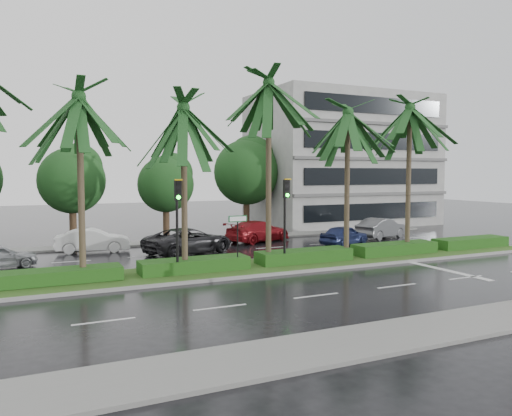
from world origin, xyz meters
name	(u,v)px	position (x,y,z in m)	size (l,w,h in m)	color
ground	(261,273)	(0.00, 0.00, 0.00)	(120.00, 120.00, 0.00)	black
near_sidewalk	(410,333)	(0.00, -10.20, 0.06)	(40.00, 2.40, 0.12)	slate
far_sidewalk	(187,241)	(0.00, 12.00, 0.06)	(40.00, 2.00, 0.12)	slate
median	(252,267)	(0.00, 1.00, 0.08)	(36.00, 4.00, 0.15)	gray
hedge	(252,260)	(0.00, 1.00, 0.45)	(35.20, 1.40, 0.60)	#193F12
lane_markings	(320,269)	(3.04, -0.43, 0.01)	(34.00, 13.06, 0.01)	silver
palm_row	(228,109)	(-1.25, 1.02, 7.82)	(26.30, 4.20, 9.99)	#483D29
signal_median_left	(178,213)	(-4.00, 0.30, 3.00)	(0.34, 0.42, 4.36)	black
signal_median_right	(286,209)	(1.50, 0.30, 3.00)	(0.34, 0.42, 4.36)	black
street_sign	(238,229)	(-1.00, 0.48, 2.12)	(0.95, 0.09, 2.60)	black
bg_trees	(175,174)	(0.79, 17.59, 4.72)	(33.09, 5.55, 8.02)	#3E271C
building	(341,160)	(17.00, 18.00, 6.00)	(16.00, 10.00, 12.00)	gray
car_white	(93,240)	(-6.52, 9.94, 0.72)	(4.35, 1.52, 1.43)	silver
car_darkgrey	(189,241)	(-1.40, 6.99, 0.77)	(5.52, 2.55, 1.53)	#242427
car_red	(258,231)	(4.50, 9.87, 0.74)	(5.08, 2.06, 1.47)	maroon
car_blue	(344,235)	(9.00, 5.99, 0.66)	(3.87, 1.56, 1.32)	navy
car_grey	(381,228)	(13.50, 7.71, 0.75)	(4.53, 1.58, 1.49)	#4F5153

